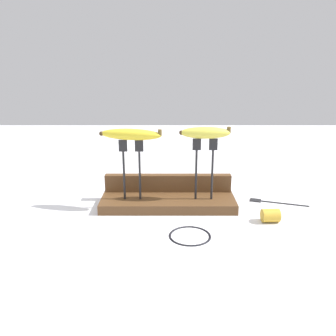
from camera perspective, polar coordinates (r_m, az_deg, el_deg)
ground_plane at (r=1.17m, az=0.00°, el=-6.13°), size 3.00×3.00×0.00m
wooden_board at (r=1.17m, az=0.00°, el=-5.43°), size 0.43×0.15×0.03m
board_backstop at (r=1.21m, az=-0.00°, el=-2.39°), size 0.42×0.03×0.06m
fork_stand_left at (r=1.12m, az=-5.82°, el=0.56°), size 0.08×0.01×0.19m
fork_stand_right at (r=1.12m, az=5.83°, el=0.67°), size 0.08×0.01×0.20m
banana_raised_left at (r=1.10m, az=-5.97°, el=5.36°), size 0.20×0.08×0.04m
banana_raised_right at (r=1.09m, az=5.98°, el=5.62°), size 0.16×0.04×0.04m
fork_fallen_near at (r=1.25m, az=16.08°, el=-5.15°), size 0.19×0.07×0.01m
banana_chunk_near at (r=1.10m, az=16.07°, el=-7.29°), size 0.05×0.04×0.04m
wire_coil at (r=0.99m, az=3.51°, el=-10.62°), size 0.12×0.12×0.01m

